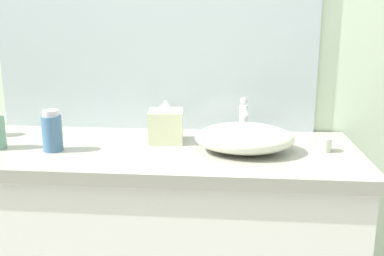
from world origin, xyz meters
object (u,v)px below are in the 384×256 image
candle_jar (324,145)px  tissue_box (166,124)px  perfume_bottle (52,131)px  sink_basin (244,138)px

candle_jar → tissue_box: bearing=172.6°
tissue_box → perfume_bottle: bearing=-158.1°
sink_basin → candle_jar: size_ratio=6.85×
perfume_bottle → candle_jar: bearing=4.7°
perfume_bottle → tissue_box: tissue_box is taller
sink_basin → tissue_box: tissue_box is taller
perfume_bottle → tissue_box: size_ratio=0.90×
tissue_box → candle_jar: tissue_box is taller
sink_basin → perfume_bottle: bearing=-175.5°
tissue_box → candle_jar: (0.57, -0.07, -0.04)m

